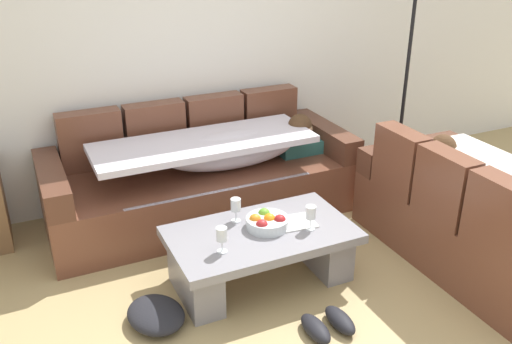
{
  "coord_description": "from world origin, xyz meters",
  "views": [
    {
      "loc": [
        -1.51,
        -2.2,
        2.19
      ],
      "look_at": [
        0.02,
        1.09,
        0.55
      ],
      "focal_mm": 38.64,
      "sensor_mm": 36.0,
      "label": 1
    }
  ],
  "objects_px": {
    "couch_along_wall": "(206,176)",
    "coffee_table": "(261,249)",
    "open_magazine": "(293,223)",
    "wine_glass_near_left": "(222,235)",
    "wine_glass_far_back": "(236,206)",
    "fruit_bowl": "(267,222)",
    "floor_lamp": "(407,62)",
    "couch_near_window": "(479,218)",
    "wine_glass_near_right": "(311,213)",
    "pair_of_shoes": "(328,324)",
    "crumpled_garment": "(156,315)"
  },
  "relations": [
    {
      "from": "couch_along_wall",
      "to": "fruit_bowl",
      "type": "distance_m",
      "value": 1.03
    },
    {
      "from": "coffee_table",
      "to": "pair_of_shoes",
      "type": "bearing_deg",
      "value": -77.53
    },
    {
      "from": "couch_near_window",
      "to": "wine_glass_near_right",
      "type": "distance_m",
      "value": 1.22
    },
    {
      "from": "couch_near_window",
      "to": "pair_of_shoes",
      "type": "xyz_separation_m",
      "value": [
        -1.34,
        -0.22,
        -0.29
      ]
    },
    {
      "from": "wine_glass_near_left",
      "to": "wine_glass_near_right",
      "type": "relative_size",
      "value": 1.0
    },
    {
      "from": "wine_glass_far_back",
      "to": "floor_lamp",
      "type": "distance_m",
      "value": 2.11
    },
    {
      "from": "open_magazine",
      "to": "wine_glass_near_right",
      "type": "bearing_deg",
      "value": -54.04
    },
    {
      "from": "wine_glass_near_right",
      "to": "open_magazine",
      "type": "bearing_deg",
      "value": 119.03
    },
    {
      "from": "couch_near_window",
      "to": "floor_lamp",
      "type": "height_order",
      "value": "floor_lamp"
    },
    {
      "from": "coffee_table",
      "to": "wine_glass_near_right",
      "type": "distance_m",
      "value": 0.41
    },
    {
      "from": "fruit_bowl",
      "to": "floor_lamp",
      "type": "xyz_separation_m",
      "value": [
        1.74,
        0.87,
        0.69
      ]
    },
    {
      "from": "wine_glass_far_back",
      "to": "pair_of_shoes",
      "type": "bearing_deg",
      "value": -73.82
    },
    {
      "from": "fruit_bowl",
      "to": "wine_glass_far_back",
      "type": "distance_m",
      "value": 0.23
    },
    {
      "from": "couch_along_wall",
      "to": "open_magazine",
      "type": "xyz_separation_m",
      "value": [
        0.23,
        -1.05,
        0.06
      ]
    },
    {
      "from": "couch_along_wall",
      "to": "floor_lamp",
      "type": "relative_size",
      "value": 1.24
    },
    {
      "from": "crumpled_garment",
      "to": "couch_near_window",
      "type": "bearing_deg",
      "value": -6.94
    },
    {
      "from": "wine_glass_near_left",
      "to": "crumpled_garment",
      "type": "relative_size",
      "value": 0.42
    },
    {
      "from": "couch_along_wall",
      "to": "wine_glass_near_left",
      "type": "relative_size",
      "value": 14.58
    },
    {
      "from": "wine_glass_near_right",
      "to": "open_magazine",
      "type": "xyz_separation_m",
      "value": [
        -0.06,
        0.11,
        -0.11
      ]
    },
    {
      "from": "floor_lamp",
      "to": "wine_glass_far_back",
      "type": "bearing_deg",
      "value": -159.48
    },
    {
      "from": "floor_lamp",
      "to": "coffee_table",
      "type": "bearing_deg",
      "value": -153.51
    },
    {
      "from": "couch_along_wall",
      "to": "wine_glass_near_left",
      "type": "height_order",
      "value": "couch_along_wall"
    },
    {
      "from": "couch_along_wall",
      "to": "couch_near_window",
      "type": "xyz_separation_m",
      "value": [
        1.47,
        -1.45,
        0.0
      ]
    },
    {
      "from": "open_magazine",
      "to": "pair_of_shoes",
      "type": "relative_size",
      "value": 0.96
    },
    {
      "from": "wine_glass_far_back",
      "to": "floor_lamp",
      "type": "bearing_deg",
      "value": 20.52
    },
    {
      "from": "wine_glass_near_right",
      "to": "wine_glass_far_back",
      "type": "xyz_separation_m",
      "value": [
        -0.39,
        0.3,
        0.0
      ]
    },
    {
      "from": "wine_glass_near_right",
      "to": "wine_glass_near_left",
      "type": "bearing_deg",
      "value": -178.97
    },
    {
      "from": "coffee_table",
      "to": "open_magazine",
      "type": "relative_size",
      "value": 4.29
    },
    {
      "from": "couch_near_window",
      "to": "pair_of_shoes",
      "type": "relative_size",
      "value": 5.88
    },
    {
      "from": "wine_glass_far_back",
      "to": "crumpled_garment",
      "type": "distance_m",
      "value": 0.85
    },
    {
      "from": "wine_glass_near_left",
      "to": "crumpled_garment",
      "type": "distance_m",
      "value": 0.62
    },
    {
      "from": "fruit_bowl",
      "to": "wine_glass_near_right",
      "type": "xyz_separation_m",
      "value": [
        0.24,
        -0.14,
        0.07
      ]
    },
    {
      "from": "wine_glass_near_left",
      "to": "wine_glass_near_right",
      "type": "height_order",
      "value": "same"
    },
    {
      "from": "floor_lamp",
      "to": "open_magazine",
      "type": "bearing_deg",
      "value": -150.08
    },
    {
      "from": "couch_near_window",
      "to": "fruit_bowl",
      "type": "relative_size",
      "value": 6.15
    },
    {
      "from": "couch_along_wall",
      "to": "crumpled_garment",
      "type": "distance_m",
      "value": 1.43
    },
    {
      "from": "wine_glass_far_back",
      "to": "wine_glass_near_left",
      "type": "bearing_deg",
      "value": -125.62
    },
    {
      "from": "wine_glass_far_back",
      "to": "fruit_bowl",
      "type": "bearing_deg",
      "value": -47.6
    },
    {
      "from": "couch_along_wall",
      "to": "floor_lamp",
      "type": "distance_m",
      "value": 1.96
    },
    {
      "from": "open_magazine",
      "to": "wine_glass_near_left",
      "type": "bearing_deg",
      "value": -160.63
    },
    {
      "from": "couch_near_window",
      "to": "wine_glass_near_right",
      "type": "xyz_separation_m",
      "value": [
        -1.18,
        0.29,
        0.16
      ]
    },
    {
      "from": "coffee_table",
      "to": "crumpled_garment",
      "type": "xyz_separation_m",
      "value": [
        -0.76,
        -0.13,
        -0.18
      ]
    },
    {
      "from": "couch_near_window",
      "to": "fruit_bowl",
      "type": "bearing_deg",
      "value": 73.33
    },
    {
      "from": "pair_of_shoes",
      "to": "floor_lamp",
      "type": "bearing_deg",
      "value": 42.57
    },
    {
      "from": "couch_near_window",
      "to": "couch_along_wall",
      "type": "bearing_deg",
      "value": 45.5
    },
    {
      "from": "wine_glass_near_left",
      "to": "pair_of_shoes",
      "type": "distance_m",
      "value": 0.81
    },
    {
      "from": "coffee_table",
      "to": "wine_glass_near_left",
      "type": "height_order",
      "value": "wine_glass_near_left"
    },
    {
      "from": "fruit_bowl",
      "to": "wine_glass_near_left",
      "type": "height_order",
      "value": "wine_glass_near_left"
    },
    {
      "from": "couch_along_wall",
      "to": "crumpled_garment",
      "type": "height_order",
      "value": "couch_along_wall"
    },
    {
      "from": "couch_along_wall",
      "to": "coffee_table",
      "type": "relative_size",
      "value": 2.02
    }
  ]
}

